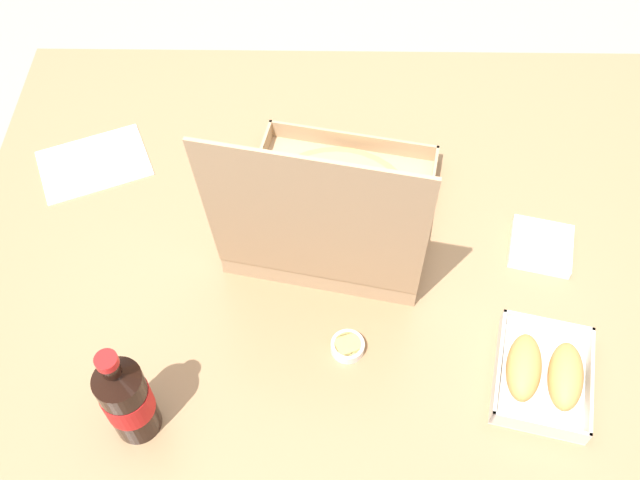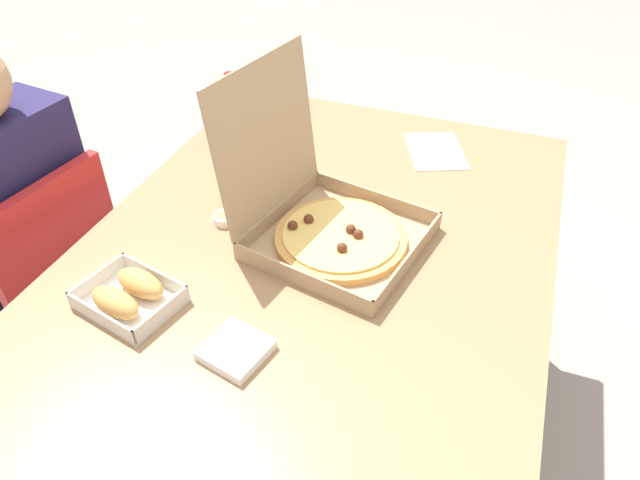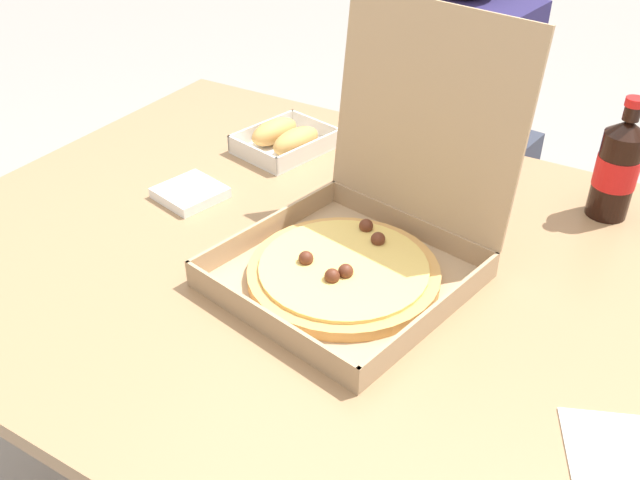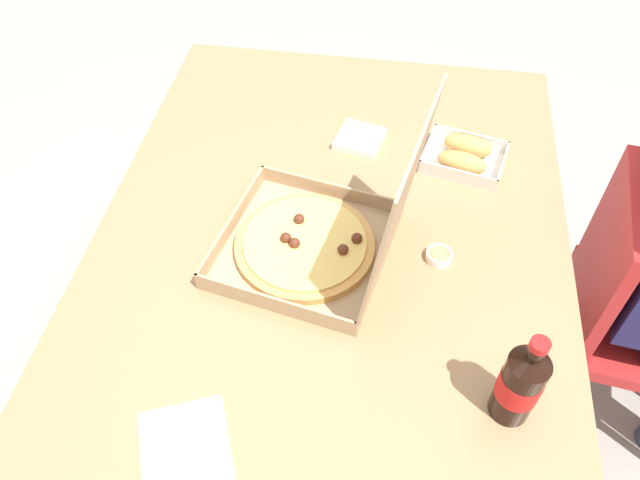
{
  "view_description": "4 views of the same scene",
  "coord_description": "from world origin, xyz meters",
  "px_view_note": "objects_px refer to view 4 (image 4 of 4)",
  "views": [
    {
      "loc": [
        0.05,
        0.8,
        1.83
      ],
      "look_at": [
        0.06,
        0.02,
        0.74
      ],
      "focal_mm": 40.77,
      "sensor_mm": 36.0,
      "label": 1
    },
    {
      "loc": [
        -0.96,
        -0.37,
        1.58
      ],
      "look_at": [
        -0.02,
        -0.02,
        0.77
      ],
      "focal_mm": 32.74,
      "sensor_mm": 36.0,
      "label": 2
    },
    {
      "loc": [
        0.45,
        -0.81,
        1.39
      ],
      "look_at": [
        -0.02,
        -0.04,
        0.78
      ],
      "focal_mm": 38.73,
      "sensor_mm": 36.0,
      "label": 3
    },
    {
      "loc": [
        0.89,
        0.11,
        1.77
      ],
      "look_at": [
        0.03,
        -0.02,
        0.76
      ],
      "focal_mm": 35.05,
      "sensor_mm": 36.0,
      "label": 4
    }
  ],
  "objects_px": {
    "cola_bottle": "(520,383)",
    "paper_menu": "(187,460)",
    "napkin_pile": "(360,139)",
    "dipping_sauce_cup": "(439,255)",
    "bread_side_box": "(465,156)",
    "pizza_box_open": "(320,238)",
    "chair": "(635,307)"
  },
  "relations": [
    {
      "from": "chair",
      "to": "pizza_box_open",
      "type": "distance_m",
      "value": 0.85
    },
    {
      "from": "bread_side_box",
      "to": "napkin_pile",
      "type": "bearing_deg",
      "value": -99.24
    },
    {
      "from": "chair",
      "to": "bread_side_box",
      "type": "distance_m",
      "value": 0.58
    },
    {
      "from": "bread_side_box",
      "to": "napkin_pile",
      "type": "distance_m",
      "value": 0.27
    },
    {
      "from": "pizza_box_open",
      "to": "napkin_pile",
      "type": "bearing_deg",
      "value": 173.64
    },
    {
      "from": "paper_menu",
      "to": "cola_bottle",
      "type": "bearing_deg",
      "value": 84.93
    },
    {
      "from": "paper_menu",
      "to": "napkin_pile",
      "type": "bearing_deg",
      "value": 143.82
    },
    {
      "from": "pizza_box_open",
      "to": "paper_menu",
      "type": "distance_m",
      "value": 0.51
    },
    {
      "from": "bread_side_box",
      "to": "paper_menu",
      "type": "distance_m",
      "value": 0.94
    },
    {
      "from": "pizza_box_open",
      "to": "cola_bottle",
      "type": "xyz_separation_m",
      "value": [
        0.3,
        0.39,
        0.04
      ]
    },
    {
      "from": "paper_menu",
      "to": "napkin_pile",
      "type": "distance_m",
      "value": 0.89
    },
    {
      "from": "chair",
      "to": "bread_side_box",
      "type": "height_order",
      "value": "chair"
    },
    {
      "from": "pizza_box_open",
      "to": "cola_bottle",
      "type": "height_order",
      "value": "pizza_box_open"
    },
    {
      "from": "napkin_pile",
      "to": "dipping_sauce_cup",
      "type": "distance_m",
      "value": 0.41
    },
    {
      "from": "pizza_box_open",
      "to": "paper_menu",
      "type": "bearing_deg",
      "value": -17.97
    },
    {
      "from": "bread_side_box",
      "to": "napkin_pile",
      "type": "relative_size",
      "value": 1.99
    },
    {
      "from": "bread_side_box",
      "to": "dipping_sauce_cup",
      "type": "distance_m",
      "value": 0.32
    },
    {
      "from": "chair",
      "to": "dipping_sauce_cup",
      "type": "distance_m",
      "value": 0.6
    },
    {
      "from": "pizza_box_open",
      "to": "dipping_sauce_cup",
      "type": "bearing_deg",
      "value": 95.82
    },
    {
      "from": "cola_bottle",
      "to": "paper_menu",
      "type": "relative_size",
      "value": 1.07
    },
    {
      "from": "chair",
      "to": "napkin_pile",
      "type": "bearing_deg",
      "value": -107.42
    },
    {
      "from": "chair",
      "to": "pizza_box_open",
      "type": "xyz_separation_m",
      "value": [
        0.15,
        -0.77,
        0.3
      ]
    },
    {
      "from": "cola_bottle",
      "to": "paper_menu",
      "type": "xyz_separation_m",
      "value": [
        0.18,
        -0.54,
        -0.09
      ]
    },
    {
      "from": "chair",
      "to": "dipping_sauce_cup",
      "type": "relative_size",
      "value": 14.82
    },
    {
      "from": "pizza_box_open",
      "to": "napkin_pile",
      "type": "height_order",
      "value": "pizza_box_open"
    },
    {
      "from": "dipping_sauce_cup",
      "to": "napkin_pile",
      "type": "bearing_deg",
      "value": -149.53
    },
    {
      "from": "napkin_pile",
      "to": "dipping_sauce_cup",
      "type": "height_order",
      "value": "same"
    },
    {
      "from": "dipping_sauce_cup",
      "to": "bread_side_box",
      "type": "bearing_deg",
      "value": 170.7
    },
    {
      "from": "paper_menu",
      "to": "dipping_sauce_cup",
      "type": "relative_size",
      "value": 3.75
    },
    {
      "from": "pizza_box_open",
      "to": "cola_bottle",
      "type": "distance_m",
      "value": 0.49
    },
    {
      "from": "bread_side_box",
      "to": "napkin_pile",
      "type": "height_order",
      "value": "bread_side_box"
    },
    {
      "from": "napkin_pile",
      "to": "dipping_sauce_cup",
      "type": "xyz_separation_m",
      "value": [
        0.36,
        0.21,
        0.0
      ]
    }
  ]
}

